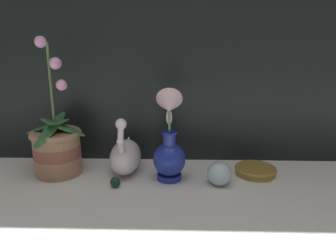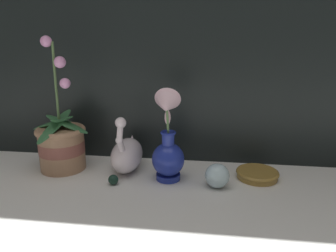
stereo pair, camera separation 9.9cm
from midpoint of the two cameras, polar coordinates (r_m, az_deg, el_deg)
The scene contains 7 objects.
ground_plane at distance 0.95m, azimuth -4.90°, elevation -11.56°, with size 2.80×2.80×0.00m, color silver.
orchid_potted_plant at distance 1.11m, azimuth -21.24°, elevation -3.32°, with size 0.21×0.24×0.43m.
swan_figurine at distance 1.07m, azimuth -10.05°, elevation -5.04°, with size 0.10×0.19×0.20m.
blue_vase at distance 0.98m, azimuth -2.67°, elevation -3.95°, with size 0.10×0.13×0.29m.
glass_sphere at distance 0.98m, azimuth 6.06°, elevation -8.29°, with size 0.07×0.07×0.07m.
amber_dish at distance 1.08m, azimuth 12.46°, elevation -7.53°, with size 0.13×0.13×0.02m.
glass_bauble at distance 0.99m, azimuth -12.06°, elevation -9.60°, with size 0.03×0.03×0.03m.
Camera 1 is at (0.05, -0.84, 0.44)m, focal length 35.00 mm.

